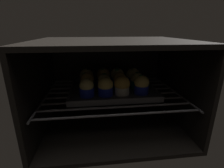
# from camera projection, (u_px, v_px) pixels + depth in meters

# --- Properties ---
(oven_cavity) EXTENTS (0.59, 0.47, 0.37)m
(oven_cavity) POSITION_uv_depth(u_px,v_px,m) (111.00, 82.00, 0.73)
(oven_cavity) COLOR black
(oven_cavity) RESTS_ON ground
(oven_rack) EXTENTS (0.55, 0.42, 0.01)m
(oven_rack) POSITION_uv_depth(u_px,v_px,m) (112.00, 93.00, 0.70)
(oven_rack) COLOR #4C494C
(oven_rack) RESTS_ON oven_cavity
(baking_tray) EXTENTS (0.35, 0.28, 0.02)m
(baking_tray) POSITION_uv_depth(u_px,v_px,m) (112.00, 90.00, 0.71)
(baking_tray) COLOR #4C4C51
(baking_tray) RESTS_ON oven_rack
(muffin_row0_col0) EXTENTS (0.06, 0.06, 0.07)m
(muffin_row0_col0) POSITION_uv_depth(u_px,v_px,m) (87.00, 88.00, 0.62)
(muffin_row0_col0) COLOR #1928B7
(muffin_row0_col0) RESTS_ON baking_tray
(muffin_row0_col1) EXTENTS (0.06, 0.06, 0.07)m
(muffin_row0_col1) POSITION_uv_depth(u_px,v_px,m) (105.00, 87.00, 0.63)
(muffin_row0_col1) COLOR #1928B7
(muffin_row0_col1) RESTS_ON baking_tray
(muffin_row0_col2) EXTENTS (0.06, 0.06, 0.07)m
(muffin_row0_col2) POSITION_uv_depth(u_px,v_px,m) (122.00, 86.00, 0.64)
(muffin_row0_col2) COLOR silver
(muffin_row0_col2) RESTS_ON baking_tray
(muffin_row0_col3) EXTENTS (0.06, 0.06, 0.08)m
(muffin_row0_col3) POSITION_uv_depth(u_px,v_px,m) (142.00, 85.00, 0.65)
(muffin_row0_col3) COLOR #1928B7
(muffin_row0_col3) RESTS_ON baking_tray
(muffin_row1_col0) EXTENTS (0.06, 0.06, 0.07)m
(muffin_row1_col0) POSITION_uv_depth(u_px,v_px,m) (87.00, 81.00, 0.69)
(muffin_row1_col0) COLOR #0C8C84
(muffin_row1_col0) RESTS_ON baking_tray
(muffin_row1_col1) EXTENTS (0.06, 0.06, 0.07)m
(muffin_row1_col1) POSITION_uv_depth(u_px,v_px,m) (104.00, 82.00, 0.69)
(muffin_row1_col1) COLOR #1928B7
(muffin_row1_col1) RESTS_ON baking_tray
(muffin_row1_col2) EXTENTS (0.06, 0.06, 0.07)m
(muffin_row1_col2) POSITION_uv_depth(u_px,v_px,m) (120.00, 81.00, 0.70)
(muffin_row1_col2) COLOR #0C8C84
(muffin_row1_col2) RESTS_ON baking_tray
(muffin_row1_col3) EXTENTS (0.06, 0.06, 0.07)m
(muffin_row1_col3) POSITION_uv_depth(u_px,v_px,m) (137.00, 81.00, 0.71)
(muffin_row1_col3) COLOR #0C8C84
(muffin_row1_col3) RESTS_ON baking_tray
(muffin_row2_col0) EXTENTS (0.06, 0.06, 0.07)m
(muffin_row2_col0) POSITION_uv_depth(u_px,v_px,m) (87.00, 77.00, 0.75)
(muffin_row2_col0) COLOR #0C8C84
(muffin_row2_col0) RESTS_ON baking_tray
(muffin_row2_col1) EXTENTS (0.06, 0.06, 0.07)m
(muffin_row2_col1) POSITION_uv_depth(u_px,v_px,m) (103.00, 76.00, 0.76)
(muffin_row2_col1) COLOR #1928B7
(muffin_row2_col1) RESTS_ON baking_tray
(muffin_row2_col2) EXTENTS (0.06, 0.06, 0.07)m
(muffin_row2_col2) POSITION_uv_depth(u_px,v_px,m) (117.00, 76.00, 0.77)
(muffin_row2_col2) COLOR #1928B7
(muffin_row2_col2) RESTS_ON baking_tray
(muffin_row2_col3) EXTENTS (0.06, 0.06, 0.07)m
(muffin_row2_col3) POSITION_uv_depth(u_px,v_px,m) (133.00, 76.00, 0.77)
(muffin_row2_col3) COLOR #1928B7
(muffin_row2_col3) RESTS_ON baking_tray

